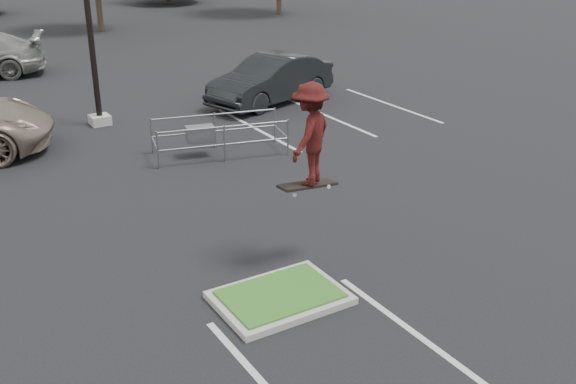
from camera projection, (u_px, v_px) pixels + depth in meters
ground at (280, 301)px, 11.73m from camera, size 120.00×120.00×0.00m
grass_median at (280, 297)px, 11.70m from camera, size 2.20×1.60×0.16m
stall_lines at (99, 200)px, 15.82m from camera, size 22.62×17.60×0.01m
cart_corral at (205, 134)px, 18.43m from camera, size 3.81×2.12×1.02m
skateboarder at (308, 135)px, 12.09m from camera, size 1.40×1.25×2.04m
car_r_charc at (271, 79)px, 23.59m from camera, size 5.26×3.16×1.64m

